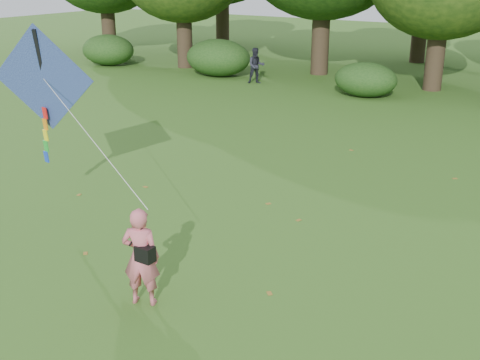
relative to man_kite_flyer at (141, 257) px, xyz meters
The scene contains 7 objects.
ground 1.32m from the man_kite_flyer, 24.31° to the left, with size 100.00×100.00×0.00m, color #265114.
man_kite_flyer is the anchor object (origin of this frame).
bystander_left 19.46m from the man_kite_flyer, 115.76° to the left, with size 0.80×0.62×1.64m, color #23242F.
crossbody_bag 0.16m from the man_kite_flyer, 14.61° to the right, with size 0.43×0.20×0.69m.
flying_kite 5.42m from the man_kite_flyer, 154.69° to the left, with size 5.93×2.59×3.14m.
shrub_band 18.02m from the man_kite_flyer, 89.35° to the left, with size 39.15×3.22×1.88m.
fallen_leaves 5.05m from the man_kite_flyer, 95.29° to the left, with size 8.34×9.32×0.01m.
Camera 1 is at (5.13, -6.88, 5.32)m, focal length 45.00 mm.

